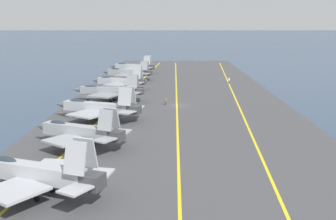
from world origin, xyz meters
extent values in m
plane|color=#2D425B|center=(0.00, 0.00, 0.00)|extent=(2000.00, 2000.00, 0.00)
cube|color=#424244|center=(0.00, 0.00, 0.20)|extent=(218.25, 48.70, 0.40)
cube|color=yellow|center=(0.00, -13.39, 0.40)|extent=(196.05, 12.83, 0.01)
cube|color=yellow|center=(0.00, 0.00, 0.40)|extent=(196.42, 0.36, 0.01)
cube|color=yellow|center=(0.00, 13.39, 0.40)|extent=(196.03, 13.08, 0.01)
cube|color=#A8AAAF|center=(-48.87, 15.03, 2.92)|extent=(5.77, 11.69, 1.78)
cube|color=#38383A|center=(-51.31, 8.45, 2.92)|extent=(2.59, 2.51, 1.51)
ellipsoid|color=#232D38|center=(-47.62, 18.39, 3.77)|extent=(1.92, 3.03, 0.98)
cube|color=#A8AAAF|center=(-52.24, 15.85, 2.34)|extent=(7.10, 7.10, 0.28)
cube|color=#A8AAAF|center=(-45.77, 13.46, 2.34)|extent=(5.65, 5.64, 0.28)
cube|color=#A8AAAF|center=(-51.74, 9.97, 5.44)|extent=(1.70, 2.44, 3.21)
cube|color=#A8AAAF|center=(-49.99, 9.32, 5.44)|extent=(1.70, 2.44, 3.21)
cube|color=#A8AAAF|center=(-53.29, 9.69, 2.92)|extent=(3.54, 3.34, 0.20)
cube|color=#A8AAAF|center=(-48.99, 8.10, 2.92)|extent=(3.15, 2.70, 0.20)
cylinder|color=#B2B2B7|center=(-47.35, 19.14, 1.22)|extent=(0.16, 0.16, 1.63)
cylinder|color=black|center=(-47.35, 19.14, 0.70)|extent=(0.41, 0.64, 0.60)
cylinder|color=#B2B2B7|center=(-50.46, 14.34, 1.22)|extent=(0.16, 0.16, 1.63)
cylinder|color=black|center=(-50.46, 14.34, 0.70)|extent=(0.41, 0.64, 0.60)
cylinder|color=#B2B2B7|center=(-48.12, 13.47, 1.22)|extent=(0.16, 0.16, 1.63)
cylinder|color=black|center=(-48.12, 13.47, 0.70)|extent=(0.41, 0.64, 0.60)
cube|color=#93999E|center=(-31.18, 14.58, 2.72)|extent=(6.06, 10.91, 1.69)
cone|color=#5B5E60|center=(-28.55, 20.53, 2.72)|extent=(2.32, 2.58, 1.60)
cube|color=#38383A|center=(-33.86, 8.51, 2.72)|extent=(2.51, 2.44, 1.43)
ellipsoid|color=#232D38|center=(-29.80, 17.69, 3.52)|extent=(1.95, 2.86, 0.93)
cube|color=#93999E|center=(-34.24, 15.52, 2.18)|extent=(6.66, 6.69, 0.28)
cube|color=#93999E|center=(-28.42, 12.95, 2.18)|extent=(5.44, 5.56, 0.28)
cube|color=#93999E|center=(-34.18, 9.97, 5.02)|extent=(1.68, 2.30, 2.87)
cube|color=#93999E|center=(-32.56, 9.25, 5.02)|extent=(1.68, 2.30, 2.87)
cube|color=#93999E|center=(-35.73, 9.83, 2.72)|extent=(3.50, 3.31, 0.20)
cube|color=#93999E|center=(-31.62, 8.01, 2.72)|extent=(3.22, 2.72, 0.20)
cylinder|color=#B2B2B7|center=(-29.50, 18.38, 1.14)|extent=(0.16, 0.16, 1.48)
cylinder|color=black|center=(-29.50, 18.38, 0.70)|extent=(0.44, 0.64, 0.60)
cylinder|color=#B2B2B7|center=(-32.71, 14.02, 1.14)|extent=(0.16, 0.16, 1.48)
cylinder|color=black|center=(-32.71, 14.02, 0.70)|extent=(0.44, 0.64, 0.60)
cylinder|color=#B2B2B7|center=(-30.55, 13.07, 1.14)|extent=(0.16, 0.16, 1.48)
cylinder|color=black|center=(-30.55, 13.07, 0.70)|extent=(0.44, 0.64, 0.60)
cube|color=#9EA3A8|center=(-13.78, 15.01, 2.74)|extent=(5.65, 12.83, 1.70)
cone|color=#5B5E60|center=(-11.43, 22.15, 2.74)|extent=(2.29, 2.83, 1.61)
cube|color=#38383A|center=(-16.18, 7.69, 2.74)|extent=(2.51, 2.60, 1.44)
ellipsoid|color=#232D38|center=(-12.55, 18.75, 3.55)|extent=(1.87, 3.28, 0.93)
cube|color=#9EA3A8|center=(-17.37, 15.73, 2.19)|extent=(7.70, 7.71, 0.28)
cube|color=#9EA3A8|center=(-10.46, 13.46, 2.19)|extent=(5.97, 5.99, 0.28)
cube|color=#9EA3A8|center=(-16.59, 9.30, 5.23)|extent=(1.70, 2.64, 3.24)
cube|color=#9EA3A8|center=(-14.89, 8.75, 5.23)|extent=(1.70, 2.64, 3.24)
cube|color=#9EA3A8|center=(-18.15, 8.89, 2.74)|extent=(3.62, 3.48, 0.20)
cube|color=#9EA3A8|center=(-13.88, 7.49, 2.74)|extent=(3.12, 2.82, 0.20)
cylinder|color=#B2B2B7|center=(-12.28, 19.58, 1.15)|extent=(0.16, 0.16, 1.49)
cylinder|color=black|center=(-12.28, 19.58, 0.70)|extent=(0.40, 0.64, 0.60)
cylinder|color=#B2B2B7|center=(-15.32, 14.13, 1.15)|extent=(0.16, 0.16, 1.49)
cylinder|color=black|center=(-15.32, 14.13, 0.70)|extent=(0.40, 0.64, 0.60)
cylinder|color=#B2B2B7|center=(-13.06, 13.39, 1.15)|extent=(0.16, 0.16, 1.49)
cylinder|color=black|center=(-13.06, 13.39, 0.70)|extent=(0.40, 0.64, 0.60)
cube|color=gray|center=(4.10, 15.78, 2.98)|extent=(3.51, 12.56, 1.53)
cone|color=#5B5E60|center=(5.26, 22.94, 2.98)|extent=(1.82, 2.56, 1.46)
cube|color=#38383A|center=(2.92, 8.46, 2.98)|extent=(2.06, 2.28, 1.30)
ellipsoid|color=#232D38|center=(4.71, 19.53, 3.70)|extent=(1.32, 3.13, 0.84)
cube|color=gray|center=(0.54, 15.93, 2.48)|extent=(7.22, 7.14, 0.28)
cube|color=gray|center=(7.53, 14.80, 2.48)|extent=(5.97, 5.84, 0.28)
cube|color=gray|center=(2.34, 9.92, 5.22)|extent=(1.28, 2.48, 2.92)
cube|color=gray|center=(3.93, 9.66, 5.22)|extent=(1.28, 2.48, 2.92)
cube|color=gray|center=(0.86, 9.31, 2.98)|extent=(3.42, 3.15, 0.20)
cube|color=gray|center=(5.14, 8.61, 2.98)|extent=(2.83, 2.40, 0.20)
cylinder|color=#B2B2B7|center=(4.85, 20.36, 1.30)|extent=(0.16, 0.16, 1.81)
cylinder|color=black|center=(4.85, 20.36, 0.70)|extent=(0.31, 0.63, 0.60)
cylinder|color=#B2B2B7|center=(2.84, 14.71, 1.30)|extent=(0.16, 0.16, 1.81)
cylinder|color=black|center=(2.84, 14.71, 0.70)|extent=(0.31, 0.63, 0.60)
cylinder|color=#B2B2B7|center=(4.96, 14.36, 1.30)|extent=(0.16, 0.16, 1.81)
cylinder|color=black|center=(4.96, 14.36, 0.70)|extent=(0.31, 0.63, 0.60)
cube|color=#93999E|center=(21.63, 15.57, 2.72)|extent=(3.77, 11.31, 1.63)
cone|color=#5B5E60|center=(22.89, 21.96, 2.72)|extent=(1.93, 2.38, 1.55)
cube|color=#38383A|center=(20.34, 9.03, 2.72)|extent=(2.19, 2.15, 1.38)
ellipsoid|color=#232D38|center=(22.29, 18.91, 3.50)|extent=(1.41, 2.85, 0.90)
cube|color=#93999E|center=(18.38, 15.82, 2.19)|extent=(6.44, 6.44, 0.28)
cube|color=#93999E|center=(24.72, 14.57, 2.19)|extent=(5.07, 5.08, 0.28)
cube|color=#93999E|center=(19.73, 10.39, 5.21)|extent=(1.40, 2.27, 3.30)
cube|color=#93999E|center=(21.41, 10.05, 5.21)|extent=(1.40, 2.27, 3.30)
cube|color=#93999E|center=(18.25, 9.91, 2.72)|extent=(3.38, 2.99, 0.20)
cube|color=#93999E|center=(22.60, 9.05, 2.72)|extent=(2.84, 2.18, 0.20)
cylinder|color=#B2B2B7|center=(22.43, 19.66, 1.15)|extent=(0.16, 0.16, 1.51)
cylinder|color=black|center=(22.43, 19.66, 0.70)|extent=(0.33, 0.63, 0.60)
cylinder|color=#B2B2B7|center=(20.29, 14.68, 1.15)|extent=(0.16, 0.16, 1.51)
cylinder|color=black|center=(20.29, 14.68, 0.70)|extent=(0.33, 0.63, 0.60)
cylinder|color=#B2B2B7|center=(22.52, 14.23, 1.15)|extent=(0.16, 0.16, 1.51)
cylinder|color=black|center=(22.52, 14.23, 0.70)|extent=(0.33, 0.63, 0.60)
cube|color=gray|center=(40.50, 15.41, 2.84)|extent=(3.85, 12.03, 1.76)
cone|color=#5B5E60|center=(41.73, 22.22, 2.84)|extent=(2.05, 2.51, 1.67)
cube|color=#38383A|center=(39.24, 8.44, 2.84)|extent=(2.33, 2.26, 1.49)
ellipsoid|color=#232D38|center=(41.15, 18.97, 3.67)|extent=(1.47, 3.02, 0.97)
cube|color=gray|center=(37.29, 15.58, 2.27)|extent=(6.33, 6.59, 0.28)
cube|color=gray|center=(43.57, 14.44, 2.27)|extent=(4.95, 5.44, 0.28)
cube|color=gray|center=(38.56, 9.87, 5.08)|extent=(1.24, 2.37, 2.70)
cube|color=gray|center=(40.38, 9.54, 5.08)|extent=(1.24, 2.37, 2.70)
cube|color=gray|center=(37.08, 9.32, 2.84)|extent=(3.41, 3.08, 0.20)
cube|color=gray|center=(41.57, 8.51, 2.84)|extent=(2.81, 2.27, 0.20)
cylinder|color=#B2B2B7|center=(41.29, 19.76, 1.18)|extent=(0.16, 0.16, 1.56)
cylinder|color=black|center=(41.29, 19.76, 0.70)|extent=(0.32, 0.63, 0.60)
cylinder|color=#B2B2B7|center=(39.07, 14.44, 1.18)|extent=(0.16, 0.16, 1.56)
cylinder|color=black|center=(39.07, 14.44, 0.70)|extent=(0.32, 0.63, 0.60)
cylinder|color=#B2B2B7|center=(41.50, 14.00, 1.18)|extent=(0.16, 0.16, 1.56)
cylinder|color=black|center=(41.50, 14.00, 0.70)|extent=(0.32, 0.63, 0.60)
cube|color=#93999E|center=(57.84, 15.52, 2.80)|extent=(4.46, 12.12, 1.86)
cone|color=#5B5E60|center=(59.38, 22.33, 2.80)|extent=(2.23, 2.61, 1.77)
cube|color=#38383A|center=(56.27, 8.56, 2.80)|extent=(2.52, 2.37, 1.58)
ellipsoid|color=#232D38|center=(58.65, 19.08, 3.69)|extent=(1.64, 3.07, 1.02)
cube|color=#93999E|center=(54.09, 15.95, 2.20)|extent=(7.38, 7.18, 0.28)
cube|color=#93999E|center=(61.41, 14.30, 2.20)|extent=(5.76, 5.32, 0.28)
cube|color=#93999E|center=(55.60, 10.04, 5.27)|extent=(1.41, 2.42, 3.02)
cube|color=#93999E|center=(57.51, 9.61, 5.27)|extent=(1.41, 2.42, 3.02)
cube|color=#93999E|center=(54.10, 9.54, 2.80)|extent=(3.46, 3.18, 0.20)
cube|color=#93999E|center=(58.65, 8.52, 2.80)|extent=(2.90, 2.40, 0.20)
cylinder|color=#B2B2B7|center=(58.82, 19.87, 1.14)|extent=(0.16, 0.16, 1.47)
cylinder|color=black|center=(58.82, 19.87, 0.70)|extent=(0.35, 0.63, 0.60)
cylinder|color=#B2B2B7|center=(56.30, 14.62, 1.14)|extent=(0.16, 0.16, 1.47)
cylinder|color=black|center=(56.30, 14.62, 0.70)|extent=(0.35, 0.63, 0.60)
cylinder|color=#B2B2B7|center=(58.85, 14.05, 1.14)|extent=(0.16, 0.16, 1.47)
cylinder|color=black|center=(58.85, 14.05, 0.70)|extent=(0.35, 0.63, 0.60)
cylinder|color=#383328|center=(0.31, 2.41, 0.80)|extent=(0.24, 0.24, 0.81)
cube|color=brown|center=(0.31, 2.41, 1.51)|extent=(0.35, 0.43, 0.61)
sphere|color=beige|center=(0.31, 2.41, 1.95)|extent=(0.22, 0.22, 0.22)
sphere|color=brown|center=(0.31, 2.41, 2.01)|extent=(0.24, 0.24, 0.24)
cylinder|color=#383328|center=(33.56, -15.53, 0.85)|extent=(0.24, 0.24, 0.91)
cube|color=white|center=(33.56, -15.53, 1.60)|extent=(0.36, 0.44, 0.59)
sphere|color=#9E7051|center=(33.56, -15.53, 2.02)|extent=(0.22, 0.22, 0.22)
sphere|color=white|center=(33.56, -15.53, 2.08)|extent=(0.24, 0.24, 0.24)
camera|label=1|loc=(-89.73, 0.57, 18.05)|focal=45.00mm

